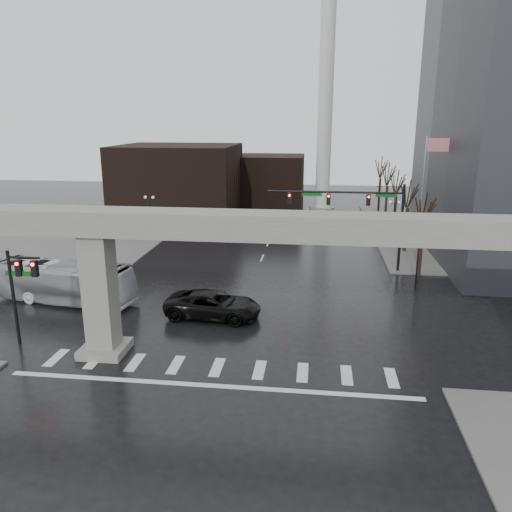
# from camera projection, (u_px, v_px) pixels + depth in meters

# --- Properties ---
(ground) EXTENTS (160.00, 160.00, 0.00)m
(ground) POSITION_uv_depth(u_px,v_px,m) (221.00, 359.00, 29.03)
(ground) COLOR black
(ground) RESTS_ON ground
(sidewalk_ne) EXTENTS (28.00, 36.00, 0.15)m
(sidewalk_ne) POSITION_uv_depth(u_px,v_px,m) (488.00, 233.00, 60.38)
(sidewalk_ne) COLOR slate
(sidewalk_ne) RESTS_ON ground
(sidewalk_nw) EXTENTS (28.00, 36.00, 0.15)m
(sidewalk_nw) POSITION_uv_depth(u_px,v_px,m) (80.00, 223.00, 66.51)
(sidewalk_nw) COLOR slate
(sidewalk_nw) RESTS_ON ground
(elevated_guideway) EXTENTS (48.00, 2.60, 8.70)m
(elevated_guideway) POSITION_uv_depth(u_px,v_px,m) (241.00, 245.00, 27.04)
(elevated_guideway) COLOR #989690
(elevated_guideway) RESTS_ON ground
(building_far_left) EXTENTS (16.00, 14.00, 10.00)m
(building_far_left) POSITION_uv_depth(u_px,v_px,m) (178.00, 182.00, 69.51)
(building_far_left) COLOR black
(building_far_left) RESTS_ON ground
(building_far_mid) EXTENTS (10.00, 10.00, 8.00)m
(building_far_mid) POSITION_uv_depth(u_px,v_px,m) (271.00, 181.00, 77.93)
(building_far_mid) COLOR black
(building_far_mid) RESTS_ON ground
(smokestack) EXTENTS (3.60, 3.60, 30.00)m
(smokestack) POSITION_uv_depth(u_px,v_px,m) (325.00, 120.00, 68.75)
(smokestack) COLOR silver
(smokestack) RESTS_ON ground
(signal_mast_arm) EXTENTS (12.12, 0.43, 8.00)m
(signal_mast_arm) POSITION_uv_depth(u_px,v_px,m) (359.00, 208.00, 44.39)
(signal_mast_arm) COLOR black
(signal_mast_arm) RESTS_ON ground
(signal_left_pole) EXTENTS (2.30, 0.30, 6.00)m
(signal_left_pole) POSITION_uv_depth(u_px,v_px,m) (20.00, 282.00, 29.86)
(signal_left_pole) COLOR black
(signal_left_pole) RESTS_ON ground
(flagpole_assembly) EXTENTS (2.06, 0.12, 12.00)m
(flagpole_assembly) POSITION_uv_depth(u_px,v_px,m) (426.00, 185.00, 46.26)
(flagpole_assembly) COLOR silver
(flagpole_assembly) RESTS_ON ground
(lamp_right_0) EXTENTS (1.22, 0.32, 5.11)m
(lamp_right_0) POSITION_uv_depth(u_px,v_px,m) (419.00, 248.00, 39.90)
(lamp_right_0) COLOR black
(lamp_right_0) RESTS_ON ground
(lamp_right_1) EXTENTS (1.22, 0.32, 5.11)m
(lamp_right_1) POSITION_uv_depth(u_px,v_px,m) (394.00, 216.00, 53.29)
(lamp_right_1) COLOR black
(lamp_right_1) RESTS_ON ground
(lamp_right_2) EXTENTS (1.22, 0.32, 5.11)m
(lamp_right_2) POSITION_uv_depth(u_px,v_px,m) (379.00, 196.00, 66.68)
(lamp_right_2) COLOR black
(lamp_right_2) RESTS_ON ground
(lamp_left_0) EXTENTS (1.22, 0.32, 5.11)m
(lamp_left_0) POSITION_uv_depth(u_px,v_px,m) (97.00, 239.00, 43.08)
(lamp_left_0) COLOR black
(lamp_left_0) RESTS_ON ground
(lamp_left_1) EXTENTS (1.22, 0.32, 5.11)m
(lamp_left_1) POSITION_uv_depth(u_px,v_px,m) (150.00, 210.00, 56.47)
(lamp_left_1) COLOR black
(lamp_left_1) RESTS_ON ground
(lamp_left_2) EXTENTS (1.22, 0.32, 5.11)m
(lamp_left_2) POSITION_uv_depth(u_px,v_px,m) (182.00, 193.00, 69.86)
(lamp_left_2) COLOR black
(lamp_left_2) RESTS_ON ground
(tree_right_0) EXTENTS (1.09, 1.58, 7.50)m
(tree_right_0) POSITION_uv_depth(u_px,v_px,m) (421.00, 245.00, 43.80)
(tree_right_0) COLOR black
(tree_right_0) RESTS_ON ground
(tree_right_1) EXTENTS (1.09, 1.61, 7.67)m
(tree_right_1) POSITION_uv_depth(u_px,v_px,m) (406.00, 225.00, 51.44)
(tree_right_1) COLOR black
(tree_right_1) RESTS_ON ground
(tree_right_2) EXTENTS (1.10, 1.63, 7.85)m
(tree_right_2) POSITION_uv_depth(u_px,v_px,m) (395.00, 211.00, 59.07)
(tree_right_2) COLOR black
(tree_right_2) RESTS_ON ground
(tree_right_3) EXTENTS (1.11, 1.66, 8.02)m
(tree_right_3) POSITION_uv_depth(u_px,v_px,m) (387.00, 200.00, 66.71)
(tree_right_3) COLOR black
(tree_right_3) RESTS_ON ground
(tree_right_4) EXTENTS (1.12, 1.69, 8.19)m
(tree_right_4) POSITION_uv_depth(u_px,v_px,m) (380.00, 191.00, 74.34)
(tree_right_4) COLOR black
(tree_right_4) RESTS_ON ground
(pickup_truck) EXTENTS (6.92, 3.62, 1.86)m
(pickup_truck) POSITION_uv_depth(u_px,v_px,m) (213.00, 305.00, 34.89)
(pickup_truck) COLOR black
(pickup_truck) RESTS_ON ground
(city_bus) EXTENTS (11.63, 4.59, 3.16)m
(city_bus) POSITION_uv_depth(u_px,v_px,m) (63.00, 282.00, 37.68)
(city_bus) COLOR silver
(city_bus) RESTS_ON ground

